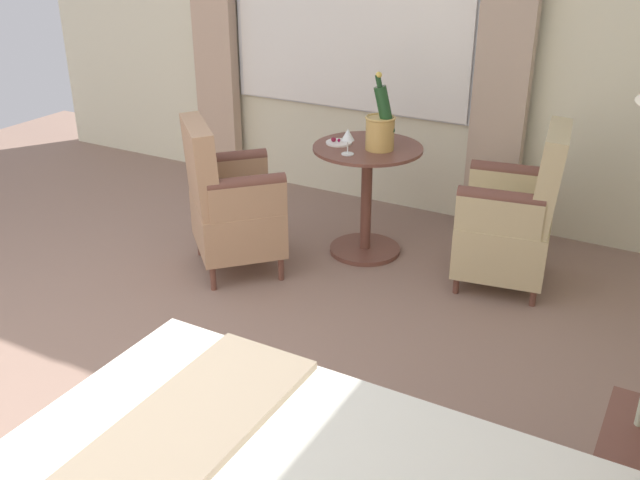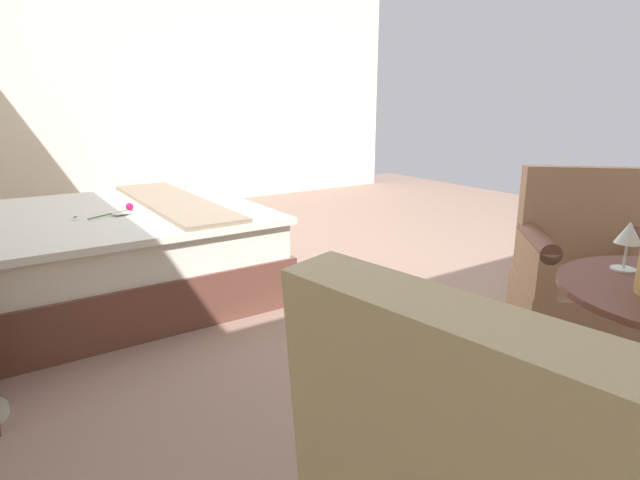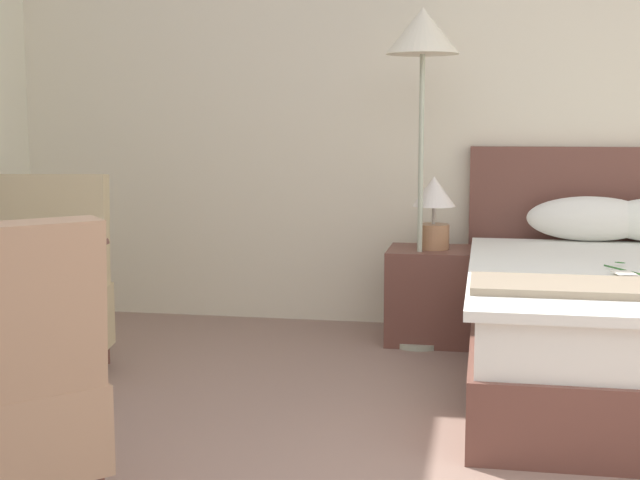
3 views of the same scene
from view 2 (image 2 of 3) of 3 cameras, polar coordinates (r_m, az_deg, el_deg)
name	(u,v)px [view 2 (image 2 of 3)]	position (r m, az deg, el deg)	size (l,w,h in m)	color
ground_plane	(346,271)	(3.82, 3.00, -3.58)	(7.94, 7.94, 0.00)	#8F7162
wall_far_side	(185,75)	(6.54, -15.15, 17.74)	(0.12, 5.92, 3.13)	silver
bed	(70,255)	(3.50, -26.65, -1.54)	(1.73, 2.25, 1.09)	brown
wine_glass_near_edge	(629,235)	(1.85, 31.80, 0.45)	(0.08, 0.08, 0.16)	white
armchair_facing_bed	(582,281)	(2.64, 27.80, -4.16)	(0.76, 0.76, 0.95)	brown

